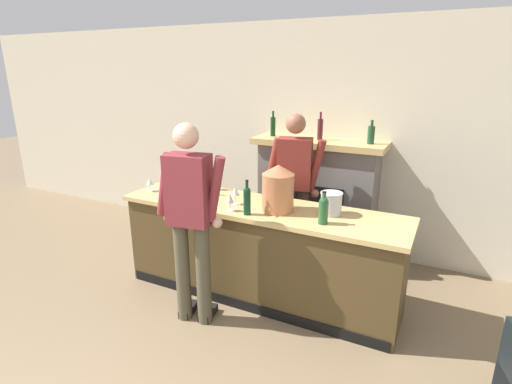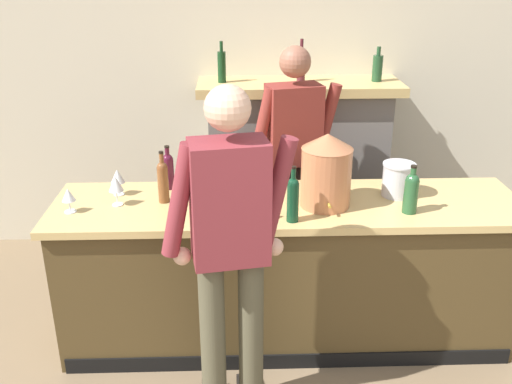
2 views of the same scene
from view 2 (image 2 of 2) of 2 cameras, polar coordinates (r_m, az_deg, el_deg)
wall_back_panel at (r=4.66m, az=4.71°, el=11.11°), size 12.00×0.07×2.75m
bar_counter at (r=3.59m, az=3.10°, el=-7.96°), size 2.79×0.71×0.95m
fireplace_stone at (r=4.59m, az=4.11°, el=2.39°), size 1.54×0.52×1.73m
person_customer at (r=2.77m, az=-2.60°, el=-5.64°), size 0.65×0.35×1.80m
person_bartender at (r=3.99m, az=3.70°, el=3.18°), size 0.64×0.37×1.76m
copper_dispenser at (r=3.28m, az=7.04°, el=2.19°), size 0.29×0.33×0.44m
ice_bucket_steel at (r=3.54m, az=14.03°, el=1.22°), size 0.20×0.20×0.20m
wine_bottle_cabernet_heavy at (r=3.57m, az=-8.77°, el=2.24°), size 0.07×0.07×0.28m
wine_bottle_chardonnay_pale at (r=3.31m, az=15.26°, el=0.08°), size 0.08×0.08×0.28m
wine_bottle_merlot_tall at (r=3.37m, az=-9.29°, el=1.20°), size 0.06×0.06×0.31m
wine_bottle_port_short at (r=3.09m, az=3.71°, el=-0.54°), size 0.07×0.07×0.32m
wine_glass_by_dispenser at (r=3.10m, az=0.31°, el=-0.92°), size 0.07×0.07×0.17m
wine_glass_front_right at (r=3.54m, az=-13.68°, el=1.47°), size 0.09×0.09×0.16m
wine_glass_front_left at (r=3.38m, az=-18.25°, el=-0.35°), size 0.08×0.08×0.15m
wine_glass_back_row at (r=3.26m, az=-0.65°, el=0.53°), size 0.08×0.08×0.18m
wine_glass_near_bucket at (r=3.38m, az=-13.85°, el=0.75°), size 0.09×0.09×0.18m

